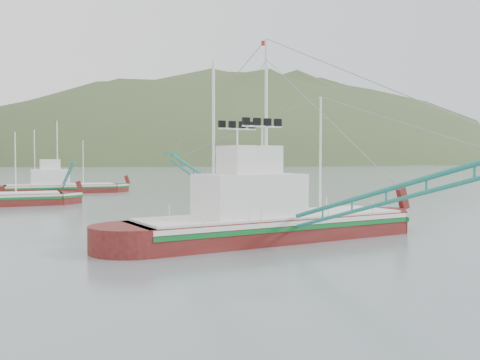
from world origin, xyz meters
name	(u,v)px	position (x,y,z in m)	size (l,w,h in m)	color
ground	(283,233)	(0.00, 0.00, 0.00)	(1200.00, 1200.00, 0.00)	slate
main_boat	(270,209)	(-2.15, -1.96, 1.81)	(17.41, 31.21, 12.63)	#53100D
bg_boat_far	(60,183)	(-6.28, 47.83, 1.47)	(14.87, 26.55, 10.75)	#53100D
headland_right	(257,163)	(240.00, 430.00, 0.00)	(684.00, 432.00, 306.00)	#384A26
ridge_distant	(15,163)	(30.00, 560.00, 0.00)	(960.00, 400.00, 240.00)	slate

